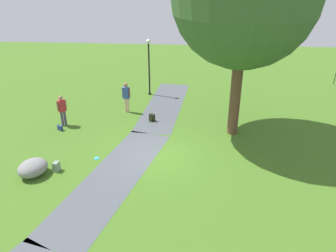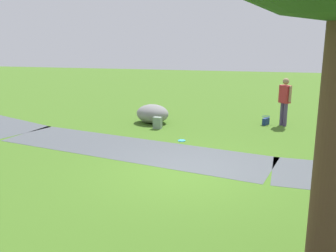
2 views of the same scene
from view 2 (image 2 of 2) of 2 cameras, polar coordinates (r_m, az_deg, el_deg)
ground_plane at (r=9.24m, az=2.49°, el=-7.00°), size 48.00×48.00×0.00m
footpath_segment_mid at (r=11.17m, az=-5.55°, el=-3.30°), size 8.26×3.94×0.01m
lawn_boulder at (r=14.14m, az=-2.28°, el=1.82°), size 1.54×1.45×0.67m
woman_with_handbag at (r=14.17m, az=16.75°, el=3.90°), size 0.42×0.43×1.68m
handbag_on_grass at (r=14.29m, az=14.15°, el=0.73°), size 0.37×0.37×0.31m
backpack_by_boulder at (r=13.34m, az=-1.53°, el=0.45°), size 0.31×0.29×0.40m
frisbee_on_grass at (r=11.88m, az=2.02°, el=-2.15°), size 0.23×0.23×0.02m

